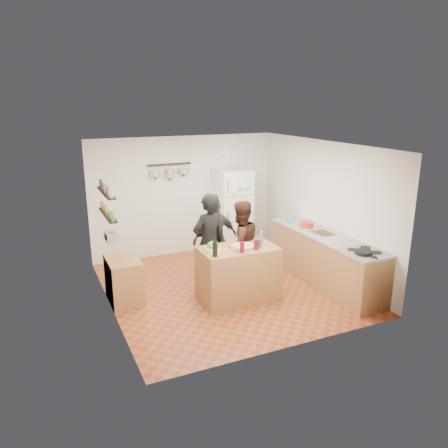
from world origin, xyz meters
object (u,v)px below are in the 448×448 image
salad_bowl (213,249)px  person_center (240,245)px  skillet (364,252)px  fridge (232,211)px  side_table (124,280)px  person_back (215,238)px  person_left (209,243)px  red_bowl (307,225)px  wall_clock (226,151)px  wine_bottle (215,249)px  salt_canister (258,243)px  counter_run (325,260)px  pepper_mill (261,238)px  prep_island (238,274)px

salad_bowl → person_center: person_center is taller
skillet → fridge: fridge is taller
side_table → fridge: bearing=29.1°
person_center → person_back: (-0.24, 0.55, -0.02)m
person_left → person_center: 0.57m
red_bowl → wall_clock: 2.50m
fridge → wall_clock: 1.29m
person_center → wall_clock: (0.70, 2.12, 1.37)m
wine_bottle → side_table: 1.69m
salad_bowl → wall_clock: bearing=61.2°
person_left → side_table: bearing=-21.3°
person_back → salt_canister: bearing=97.7°
salad_bowl → red_bowl: 2.13m
salad_bowl → counter_run: bearing=-2.8°
pepper_mill → skillet: size_ratio=0.64×
salt_canister → fridge: bearing=74.2°
counter_run → prep_island: bearing=178.2°
wall_clock → wine_bottle: bearing=-117.7°
wine_bottle → salt_canister: wine_bottle is taller
fridge → wall_clock: (0.00, 0.33, 1.25)m
salad_bowl → side_table: (-1.30, 0.70, -0.57)m
person_left → wall_clock: bearing=-134.6°
salad_bowl → person_center: size_ratio=0.17×
fridge → counter_run: bearing=-71.9°
person_back → counter_run: bearing=142.0°
person_center → fridge: bearing=-120.6°
person_left → person_back: (0.32, 0.47, -0.10)m
skillet → wine_bottle: bearing=157.6°
person_left → person_center: person_left is taller
prep_island → wine_bottle: (-0.50, -0.22, 0.57)m
salad_bowl → salt_canister: size_ratio=1.89×
pepper_mill → fridge: bearing=76.7°
prep_island → person_back: (0.03, 1.01, 0.31)m
side_table → person_left: bearing=-8.4°
counter_run → pepper_mill: bearing=175.3°
side_table → salad_bowl: bearing=-28.3°
salt_canister → wall_clock: 3.01m
skillet → fridge: bearing=101.0°
salt_canister → salad_bowl: bearing=166.7°
skillet → fridge: (-0.65, 3.34, -0.05)m
side_table → salt_canister: bearing=-23.3°
person_back → counter_run: size_ratio=0.58×
person_center → side_table: (-1.99, 0.29, -0.42)m
counter_run → salt_canister: bearing=-177.3°
person_center → person_back: size_ratio=1.02×
red_bowl → fridge: 1.89m
person_left → wall_clock: (1.26, 2.04, 1.29)m
counter_run → red_bowl: size_ratio=10.90×
counter_run → fridge: size_ratio=1.46×
prep_island → salad_bowl: 0.64m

